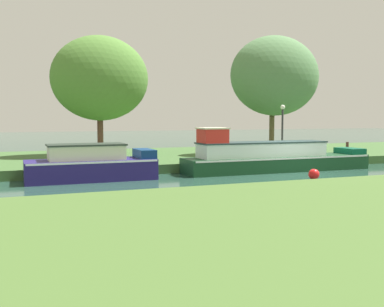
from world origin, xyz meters
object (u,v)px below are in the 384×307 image
object	(u,v)px
navy_narrowboat	(92,165)
willow_tree_centre	(275,76)
forest_barge	(272,157)
lamp_post	(282,124)
mooring_post_far	(91,155)
willow_tree_left	(100,78)
channel_buoy	(314,174)
mooring_post_near	(347,149)

from	to	relation	value
navy_narrowboat	willow_tree_centre	size ratio (longest dim) A/B	0.75
forest_barge	lamp_post	size ratio (longest dim) A/B	3.35
mooring_post_far	willow_tree_centre	bearing A→B (deg)	14.71
lamp_post	willow_tree_left	bearing A→B (deg)	152.67
navy_narrowboat	lamp_post	distance (m)	10.25
channel_buoy	forest_barge	bearing A→B (deg)	91.13
navy_narrowboat	channel_buoy	xyz separation A→B (m)	(7.95, -2.97, -0.39)
mooring_post_far	navy_narrowboat	bearing A→B (deg)	-97.22
forest_barge	mooring_post_near	bearing A→B (deg)	16.04
forest_barge	lamp_post	world-z (taller)	lamp_post
willow_tree_left	mooring_post_far	xyz separation A→B (m)	(-1.34, -5.03, -3.57)
lamp_post	channel_buoy	xyz separation A→B (m)	(-1.93, -5.26, -1.86)
mooring_post_far	channel_buoy	size ratio (longest dim) A/B	2.05
navy_narrowboat	mooring_post_far	bearing A→B (deg)	82.78
channel_buoy	mooring_post_near	bearing A→B (deg)	40.00
willow_tree_left	navy_narrowboat	bearing A→B (deg)	-103.11
navy_narrowboat	willow_tree_centre	world-z (taller)	willow_tree_centre
navy_narrowboat	willow_tree_centre	distance (m)	12.21
willow_tree_centre	mooring_post_far	size ratio (longest dim) A/B	7.47
lamp_post	channel_buoy	bearing A→B (deg)	-110.18
forest_barge	mooring_post_far	distance (m)	7.85
forest_barge	navy_narrowboat	bearing A→B (deg)	180.00
navy_narrowboat	channel_buoy	distance (m)	8.49
forest_barge	navy_narrowboat	size ratio (longest dim) A/B	1.81
willow_tree_left	mooring_post_near	distance (m)	13.36
willow_tree_left	mooring_post_far	world-z (taller)	willow_tree_left
channel_buoy	lamp_post	bearing A→B (deg)	69.82
willow_tree_left	mooring_post_near	size ratio (longest dim) A/B	8.75
forest_barge	mooring_post_near	distance (m)	5.70
willow_tree_left	mooring_post_far	distance (m)	6.31
willow_tree_centre	mooring_post_far	distance (m)	11.48
forest_barge	channel_buoy	bearing A→B (deg)	-88.87
navy_narrowboat	lamp_post	size ratio (longest dim) A/B	1.85
willow_tree_left	lamp_post	world-z (taller)	willow_tree_left
forest_barge	willow_tree_left	xyz separation A→B (m)	(-6.35, 6.61, 3.79)
willow_tree_centre	lamp_post	size ratio (longest dim) A/B	2.45
mooring_post_near	navy_narrowboat	bearing A→B (deg)	-173.28
forest_barge	mooring_post_far	bearing A→B (deg)	168.43
navy_narrowboat	mooring_post_far	world-z (taller)	navy_narrowboat
navy_narrowboat	willow_tree_left	bearing A→B (deg)	76.89
lamp_post	mooring_post_far	distance (m)	9.79
mooring_post_near	lamp_post	bearing A→B (deg)	168.28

